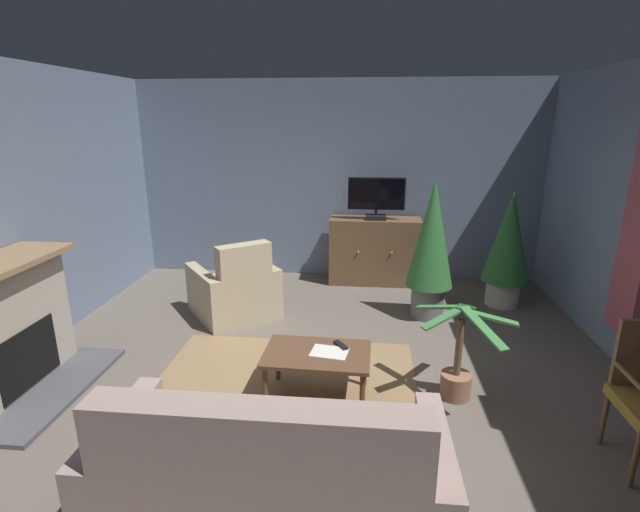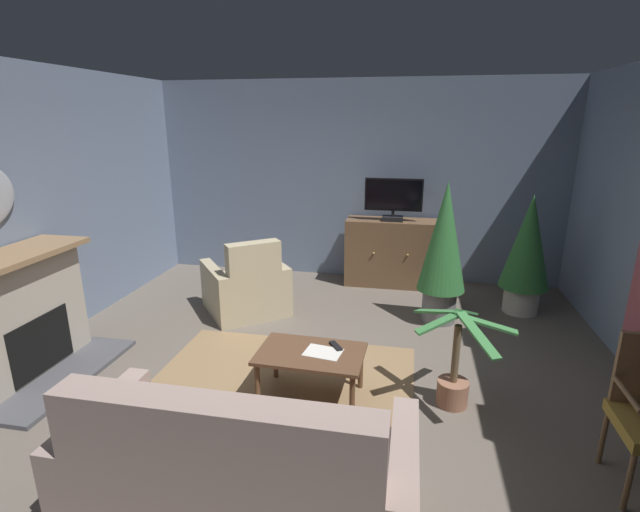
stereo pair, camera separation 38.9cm
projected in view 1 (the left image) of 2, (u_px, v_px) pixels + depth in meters
The scene contains 15 objects.
ground_plane at pixel (314, 386), 4.17m from camera, with size 6.37×6.76×0.04m, color #665B51.
wall_back at pixel (337, 181), 6.75m from camera, with size 6.37×0.10×2.82m, color slate.
rug_central at pixel (282, 396), 3.98m from camera, with size 2.33×2.09×0.01m, color #8E704C.
fireplace at pixel (3, 332), 3.93m from camera, with size 0.90×1.46×1.15m.
tv_cabinet at pixel (374, 252), 6.64m from camera, with size 1.27×0.48×0.94m.
television at pixel (376, 197), 6.36m from camera, with size 0.78×0.20×0.58m.
coffee_table at pixel (317, 358), 3.86m from camera, with size 0.90×0.59×0.43m.
tv_remote at pixel (341, 345), 3.94m from camera, with size 0.17×0.05×0.02m, color black.
folded_newspaper at pixel (329, 352), 3.84m from camera, with size 0.30×0.22×0.01m, color silver.
sofa_floral at pixel (271, 483), 2.59m from camera, with size 1.95×0.89×1.01m.
armchair_angled_to_table at pixel (235, 291), 5.55m from camera, with size 1.24×1.24×0.95m.
potted_plant_on_hearth_side at pixel (431, 243), 5.34m from camera, with size 0.54×0.54×1.64m.
potted_plant_tall_palm_by_window at pixel (508, 244), 5.73m from camera, with size 0.57×0.57×1.46m.
potted_plant_small_fern_corner at pixel (457, 370), 3.91m from camera, with size 0.79×0.86×0.84m.
cat at pixel (144, 419), 3.52m from camera, with size 0.70×0.20×0.21m.
Camera 1 is at (0.41, -3.65, 2.28)m, focal length 26.13 mm.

